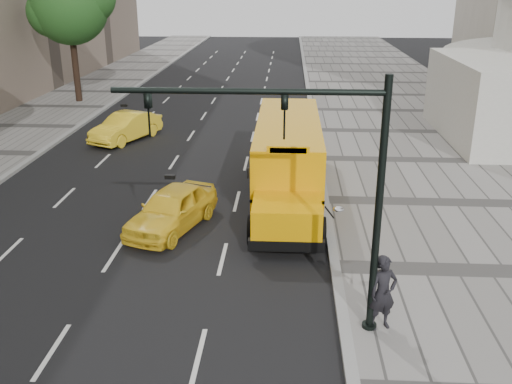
# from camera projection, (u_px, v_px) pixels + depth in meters

# --- Properties ---
(ground) EXTENTS (140.00, 140.00, 0.00)m
(ground) POSITION_uv_depth(u_px,v_px,m) (175.00, 200.00, 22.81)
(ground) COLOR black
(ground) RESTS_ON ground
(sidewalk_museum) EXTENTS (12.00, 140.00, 0.15)m
(sidewalk_museum) POSITION_uv_depth(u_px,v_px,m) (480.00, 205.00, 22.13)
(sidewalk_museum) COLOR gray
(sidewalk_museum) RESTS_ON ground
(curb_museum) EXTENTS (0.30, 140.00, 0.15)m
(curb_museum) POSITION_uv_depth(u_px,v_px,m) (325.00, 201.00, 22.45)
(curb_museum) COLOR gray
(curb_museum) RESTS_ON ground
(tree_c) EXTENTS (5.87, 5.22, 9.25)m
(tree_c) POSITION_uv_depth(u_px,v_px,m) (70.00, 5.00, 38.50)
(tree_c) COLOR black
(tree_c) RESTS_ON ground
(school_bus) EXTENTS (2.96, 11.56, 3.19)m
(school_bus) POSITION_uv_depth(u_px,v_px,m) (288.00, 152.00, 22.91)
(school_bus) COLOR #EE9F03
(school_bus) RESTS_ON ground
(taxi_near) EXTENTS (3.10, 4.73, 1.50)m
(taxi_near) POSITION_uv_depth(u_px,v_px,m) (172.00, 209.00, 19.92)
(taxi_near) COLOR yellow
(taxi_near) RESTS_ON ground
(taxi_far) EXTENTS (3.30, 4.82, 1.51)m
(taxi_far) POSITION_uv_depth(u_px,v_px,m) (126.00, 127.00, 31.00)
(taxi_far) COLOR yellow
(taxi_far) RESTS_ON ground
(pedestrian) EXTENTS (0.82, 0.68, 1.94)m
(pedestrian) POSITION_uv_depth(u_px,v_px,m) (383.00, 293.00, 13.86)
(pedestrian) COLOR black
(pedestrian) RESTS_ON sidewalk_museum
(traffic_signal) EXTENTS (6.18, 0.36, 6.40)m
(traffic_signal) POSITION_uv_depth(u_px,v_px,m) (318.00, 176.00, 12.89)
(traffic_signal) COLOR black
(traffic_signal) RESTS_ON ground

